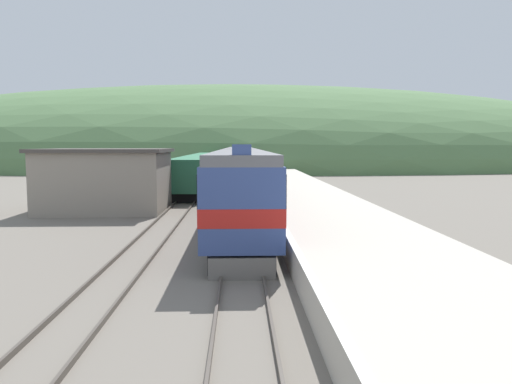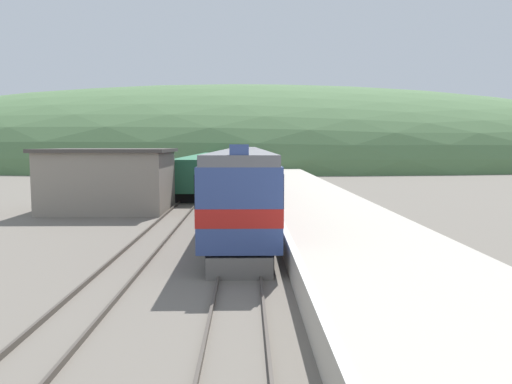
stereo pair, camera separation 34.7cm
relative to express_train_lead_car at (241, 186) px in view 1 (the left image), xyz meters
name	(u,v)px [view 1 (the left image)]	position (x,y,z in m)	size (l,w,h in m)	color
track_main	(240,178)	(0.00, 39.84, -2.23)	(1.52, 180.00, 0.16)	#4C443D
track_siding	(208,178)	(-4.30, 39.84, -2.23)	(1.52, 180.00, 0.16)	#4C443D
platform	(291,187)	(4.80, 19.84, -1.77)	(6.19, 140.00, 1.08)	#BCB5A5
distant_hills	(239,164)	(0.00, 90.84, -2.31)	(206.59, 92.97, 35.51)	#517547
station_shed	(106,180)	(-9.25, 7.48, -0.15)	(8.51, 7.24, 4.29)	gray
express_train_lead_car	(241,186)	(0.00, 0.00, 0.00)	(2.99, 21.81, 4.58)	black
carriage_second	(240,168)	(0.00, 22.01, -0.01)	(2.98, 19.98, 4.22)	black
carriage_third	(240,161)	(0.00, 42.87, -0.01)	(2.98, 19.98, 4.22)	black
carriage_fourth	(239,157)	(0.00, 63.74, -0.01)	(2.98, 19.98, 4.22)	black
siding_train	(205,167)	(-4.30, 34.70, -0.54)	(2.90, 47.71, 3.41)	black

